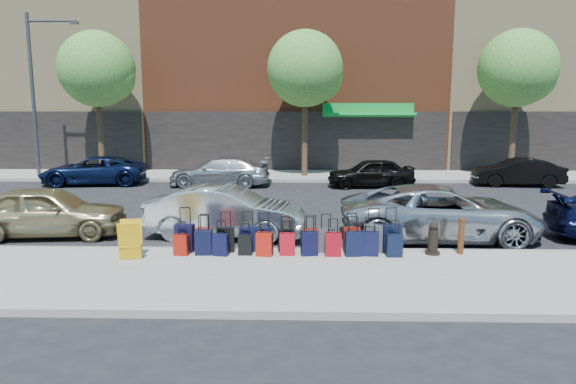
{
  "coord_description": "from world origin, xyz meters",
  "views": [
    {
      "loc": [
        0.33,
        -16.73,
        3.54
      ],
      "look_at": [
        -0.07,
        -1.5,
        1.07
      ],
      "focal_mm": 32.0,
      "sensor_mm": 36.0,
      "label": 1
    }
  ],
  "objects_px": {
    "fire_hydrant": "(433,239)",
    "car_far_1": "(220,172)",
    "car_near_1": "(226,212)",
    "car_near_2": "(441,213)",
    "streetlight": "(36,86)",
    "car_near_0": "(48,211)",
    "car_far_2": "(371,173)",
    "bollard": "(461,236)",
    "tree_left": "(100,71)",
    "car_far_0": "(93,171)",
    "tree_center": "(308,71)",
    "car_far_3": "(518,172)",
    "display_rack": "(130,240)",
    "tree_right": "(520,70)",
    "suitcase_front_5": "(286,240)"
  },
  "relations": [
    {
      "from": "bollard",
      "to": "car_near_0",
      "type": "bearing_deg",
      "value": 169.66
    },
    {
      "from": "car_near_1",
      "to": "streetlight",
      "type": "bearing_deg",
      "value": 49.66
    },
    {
      "from": "car_far_0",
      "to": "car_far_2",
      "type": "height_order",
      "value": "car_far_0"
    },
    {
      "from": "car_far_2",
      "to": "bollard",
      "type": "bearing_deg",
      "value": -0.38
    },
    {
      "from": "tree_left",
      "to": "car_far_3",
      "type": "bearing_deg",
      "value": -6.87
    },
    {
      "from": "display_rack",
      "to": "car_near_1",
      "type": "distance_m",
      "value": 3.19
    },
    {
      "from": "display_rack",
      "to": "car_near_1",
      "type": "height_order",
      "value": "car_near_1"
    },
    {
      "from": "bollard",
      "to": "car_far_2",
      "type": "xyz_separation_m",
      "value": [
        -0.61,
        11.4,
        0.07
      ]
    },
    {
      "from": "display_rack",
      "to": "car_near_1",
      "type": "bearing_deg",
      "value": 43.99
    },
    {
      "from": "tree_right",
      "to": "car_far_1",
      "type": "bearing_deg",
      "value": -168.96
    },
    {
      "from": "fire_hydrant",
      "to": "bollard",
      "type": "relative_size",
      "value": 0.91
    },
    {
      "from": "car_far_0",
      "to": "streetlight",
      "type": "bearing_deg",
      "value": -124.47
    },
    {
      "from": "car_near_0",
      "to": "car_near_2",
      "type": "xyz_separation_m",
      "value": [
        10.87,
        -0.06,
        0.03
      ]
    },
    {
      "from": "car_near_1",
      "to": "car_near_2",
      "type": "relative_size",
      "value": 0.81
    },
    {
      "from": "car_near_2",
      "to": "car_far_2",
      "type": "relative_size",
      "value": 1.38
    },
    {
      "from": "display_rack",
      "to": "car_near_1",
      "type": "xyz_separation_m",
      "value": [
        1.81,
        2.62,
        0.14
      ]
    },
    {
      "from": "fire_hydrant",
      "to": "car_far_0",
      "type": "xyz_separation_m",
      "value": [
        -12.91,
        11.94,
        0.16
      ]
    },
    {
      "from": "bollard",
      "to": "car_near_2",
      "type": "height_order",
      "value": "car_near_2"
    },
    {
      "from": "fire_hydrant",
      "to": "bollard",
      "type": "distance_m",
      "value": 0.67
    },
    {
      "from": "suitcase_front_5",
      "to": "car_near_0",
      "type": "distance_m",
      "value": 6.97
    },
    {
      "from": "tree_center",
      "to": "car_far_2",
      "type": "height_order",
      "value": "tree_center"
    },
    {
      "from": "car_near_0",
      "to": "car_near_2",
      "type": "distance_m",
      "value": 10.87
    },
    {
      "from": "fire_hydrant",
      "to": "suitcase_front_5",
      "type": "bearing_deg",
      "value": -168.07
    },
    {
      "from": "display_rack",
      "to": "tree_center",
      "type": "bearing_deg",
      "value": 62.98
    },
    {
      "from": "car_near_2",
      "to": "tree_right",
      "type": "bearing_deg",
      "value": -29.92
    },
    {
      "from": "fire_hydrant",
      "to": "display_rack",
      "type": "height_order",
      "value": "display_rack"
    },
    {
      "from": "car_far_0",
      "to": "car_far_2",
      "type": "xyz_separation_m",
      "value": [
        12.96,
        -0.49,
        -0.0
      ]
    },
    {
      "from": "car_far_0",
      "to": "car_far_3",
      "type": "xyz_separation_m",
      "value": [
        19.81,
        0.05,
        -0.01
      ]
    },
    {
      "from": "tree_center",
      "to": "tree_right",
      "type": "xyz_separation_m",
      "value": [
        10.5,
        0.0,
        0.0
      ]
    },
    {
      "from": "car_far_1",
      "to": "display_rack",
      "type": "bearing_deg",
      "value": 1.42
    },
    {
      "from": "streetlight",
      "to": "car_far_1",
      "type": "height_order",
      "value": "streetlight"
    },
    {
      "from": "tree_left",
      "to": "display_rack",
      "type": "bearing_deg",
      "value": -67.19
    },
    {
      "from": "tree_center",
      "to": "car_near_1",
      "type": "height_order",
      "value": "tree_center"
    },
    {
      "from": "car_far_1",
      "to": "car_far_3",
      "type": "distance_m",
      "value": 13.78
    },
    {
      "from": "car_near_1",
      "to": "car_near_2",
      "type": "xyz_separation_m",
      "value": [
        5.88,
        -0.11,
        0.03
      ]
    },
    {
      "from": "suitcase_front_5",
      "to": "car_near_1",
      "type": "bearing_deg",
      "value": 126.27
    },
    {
      "from": "tree_center",
      "to": "fire_hydrant",
      "type": "bearing_deg",
      "value": -79.02
    },
    {
      "from": "bollard",
      "to": "car_far_2",
      "type": "bearing_deg",
      "value": 93.07
    },
    {
      "from": "car_near_2",
      "to": "car_far_0",
      "type": "distance_m",
      "value": 16.86
    },
    {
      "from": "fire_hydrant",
      "to": "car_far_1",
      "type": "height_order",
      "value": "car_far_1"
    },
    {
      "from": "streetlight",
      "to": "car_near_0",
      "type": "xyz_separation_m",
      "value": [
        6.06,
        -11.7,
        -3.94
      ]
    },
    {
      "from": "bollard",
      "to": "car_far_2",
      "type": "relative_size",
      "value": 0.22
    },
    {
      "from": "tree_right",
      "to": "car_far_3",
      "type": "xyz_separation_m",
      "value": [
        -0.8,
        -2.43,
        -4.76
      ]
    },
    {
      "from": "car_near_2",
      "to": "fire_hydrant",
      "type": "bearing_deg",
      "value": 160.11
    },
    {
      "from": "streetlight",
      "to": "car_near_1",
      "type": "bearing_deg",
      "value": -46.51
    },
    {
      "from": "car_near_0",
      "to": "car_far_0",
      "type": "bearing_deg",
      "value": 9.14
    },
    {
      "from": "tree_center",
      "to": "car_far_3",
      "type": "distance_m",
      "value": 11.08
    },
    {
      "from": "tree_left",
      "to": "car_far_1",
      "type": "xyz_separation_m",
      "value": [
        6.43,
        -2.84,
        -4.74
      ]
    },
    {
      "from": "streetlight",
      "to": "fire_hydrant",
      "type": "bearing_deg",
      "value": -40.2
    },
    {
      "from": "car_near_0",
      "to": "car_far_0",
      "type": "xyz_separation_m",
      "value": [
        -2.73,
        9.91,
        -0.05
      ]
    }
  ]
}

